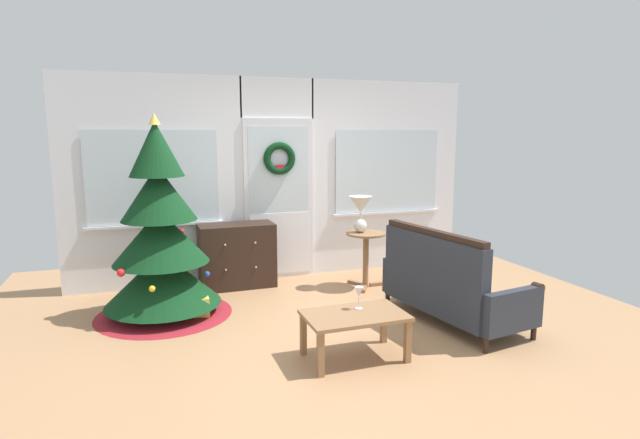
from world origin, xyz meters
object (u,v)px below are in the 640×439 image
object	(u,v)px
settee_sofa	(447,286)
table_lamp	(361,209)
gift_box	(198,307)
side_table	(366,248)
dresser_cabinet	(237,255)
coffee_table	(355,320)
christmas_tree	(161,246)
wine_glass	(359,293)

from	to	relation	value
settee_sofa	table_lamp	xyz separation A→B (m)	(-0.34, 1.40, 0.59)
table_lamp	gift_box	size ratio (longest dim) A/B	2.00
side_table	table_lamp	world-z (taller)	table_lamp
dresser_cabinet	table_lamp	bearing A→B (deg)	-18.96
dresser_cabinet	coffee_table	xyz separation A→B (m)	(0.58, -2.36, -0.06)
coffee_table	christmas_tree	bearing A→B (deg)	132.33
side_table	coffee_table	world-z (taller)	side_table
wine_glass	gift_box	bearing A→B (deg)	133.33
settee_sofa	wine_glass	world-z (taller)	settee_sofa
dresser_cabinet	table_lamp	distance (m)	1.61
side_table	coffee_table	size ratio (longest dim) A/B	0.80
dresser_cabinet	wine_glass	bearing A→B (deg)	-73.87
table_lamp	wine_glass	distance (m)	1.98
table_lamp	coffee_table	size ratio (longest dim) A/B	0.52
wine_glass	table_lamp	bearing A→B (deg)	66.61
coffee_table	gift_box	distance (m)	1.83
side_table	table_lamp	xyz separation A→B (m)	(-0.06, 0.04, 0.48)
dresser_cabinet	gift_box	distance (m)	1.15
table_lamp	gift_box	distance (m)	2.22
coffee_table	wine_glass	xyz separation A→B (m)	(0.08, 0.10, 0.20)
settee_sofa	wine_glass	distance (m)	1.18
table_lamp	settee_sofa	bearing A→B (deg)	-76.46
christmas_tree	settee_sofa	distance (m)	2.91
dresser_cabinet	settee_sofa	xyz separation A→B (m)	(1.76, -1.88, -0.01)
christmas_tree	table_lamp	size ratio (longest dim) A/B	4.70
dresser_cabinet	table_lamp	world-z (taller)	table_lamp
wine_glass	side_table	bearing A→B (deg)	64.49
settee_sofa	dresser_cabinet	bearing A→B (deg)	133.00
side_table	table_lamp	bearing A→B (deg)	146.31
table_lamp	coffee_table	bearing A→B (deg)	-114.28
dresser_cabinet	side_table	bearing A→B (deg)	-19.62
coffee_table	dresser_cabinet	bearing A→B (deg)	103.73
settee_sofa	wine_glass	size ratio (longest dim) A/B	8.45
christmas_tree	wine_glass	distance (m)	2.18
settee_sofa	coffee_table	world-z (taller)	settee_sofa
christmas_tree	coffee_table	distance (m)	2.22
settee_sofa	coffee_table	distance (m)	1.27
side_table	wine_glass	world-z (taller)	side_table
settee_sofa	christmas_tree	bearing A→B (deg)	156.69
wine_glass	gift_box	size ratio (longest dim) A/B	0.89
wine_glass	christmas_tree	bearing A→B (deg)	135.59
settee_sofa	side_table	xyz separation A→B (m)	(-0.28, 1.36, 0.11)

